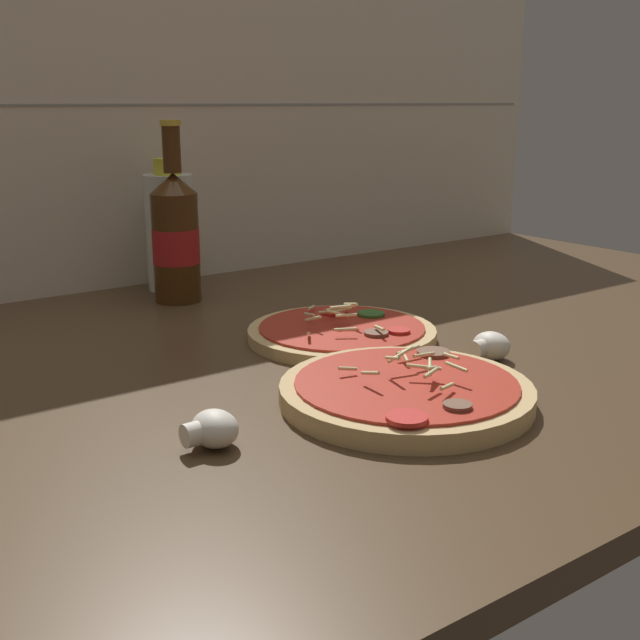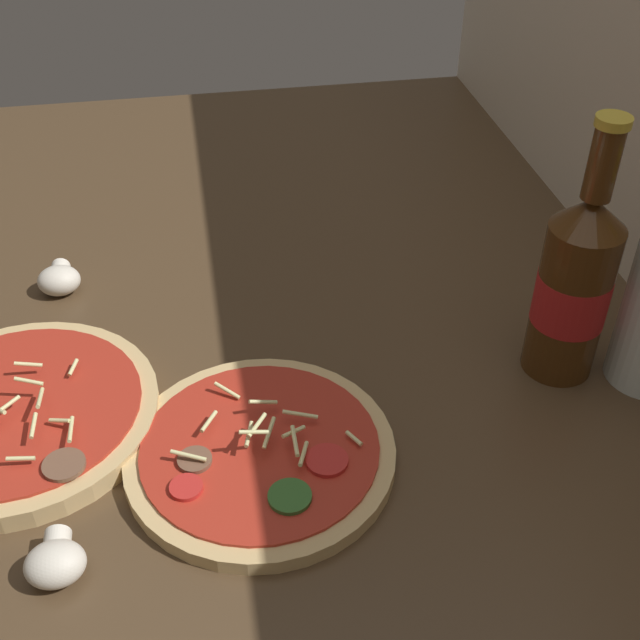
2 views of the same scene
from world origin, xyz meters
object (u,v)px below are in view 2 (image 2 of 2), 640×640
at_px(pizza_far, 261,454).
at_px(beer_bottle, 574,285).
at_px(mushroom_right, 56,561).
at_px(mushroom_left, 59,279).
at_px(pizza_near, 20,414).

xyz_separation_m(pizza_far, beer_bottle, (-0.07, 0.30, 0.09)).
height_order(pizza_far, mushroom_right, pizza_far).
relative_size(pizza_far, beer_bottle, 0.90).
xyz_separation_m(mushroom_left, mushroom_right, (0.37, 0.03, -0.00)).
relative_size(pizza_near, beer_bottle, 0.95).
height_order(beer_bottle, mushroom_left, beer_bottle).
distance_m(mushroom_left, mushroom_right, 0.37).
height_order(beer_bottle, mushroom_right, beer_bottle).
distance_m(pizza_far, mushroom_left, 0.34).
relative_size(beer_bottle, mushroom_left, 5.37).
bearing_deg(mushroom_left, mushroom_right, 3.97).
bearing_deg(beer_bottle, mushroom_left, -113.39).
bearing_deg(pizza_far, mushroom_right, -62.21).
height_order(pizza_near, mushroom_left, pizza_near).
distance_m(beer_bottle, mushroom_right, 0.49).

